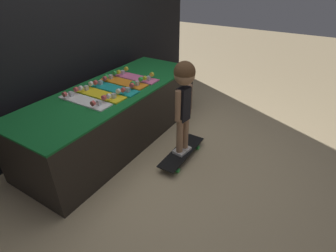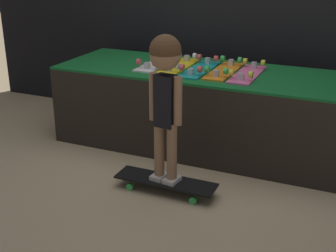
{
  "view_description": "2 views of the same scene",
  "coord_description": "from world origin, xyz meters",
  "px_view_note": "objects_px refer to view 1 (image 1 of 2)",
  "views": [
    {
      "loc": [
        -2.09,
        -1.42,
        1.9
      ],
      "look_at": [
        0.01,
        -0.14,
        0.41
      ],
      "focal_mm": 28.0,
      "sensor_mm": 36.0,
      "label": 1
    },
    {
      "loc": [
        1.3,
        -3.05,
        1.68
      ],
      "look_at": [
        -0.03,
        -0.02,
        0.4
      ],
      "focal_mm": 50.0,
      "sensor_mm": 36.0,
      "label": 2
    }
  ],
  "objects_px": {
    "skateboard_teal_on_rack": "(114,88)",
    "skateboard_yellow_on_rack": "(100,93)",
    "child": "(184,92)",
    "skateboard_pink_on_rack": "(135,77)",
    "skateboard_white_on_rack": "(85,100)",
    "skateboard_on_floor": "(182,152)",
    "skateboard_orange_on_rack": "(124,82)"
  },
  "relations": [
    {
      "from": "child",
      "to": "skateboard_orange_on_rack",
      "type": "bearing_deg",
      "value": 89.31
    },
    {
      "from": "child",
      "to": "skateboard_yellow_on_rack",
      "type": "bearing_deg",
      "value": 114.91
    },
    {
      "from": "skateboard_yellow_on_rack",
      "to": "skateboard_teal_on_rack",
      "type": "bearing_deg",
      "value": -6.26
    },
    {
      "from": "skateboard_teal_on_rack",
      "to": "skateboard_on_floor",
      "type": "xyz_separation_m",
      "value": [
        0.07,
        -0.88,
        -0.64
      ]
    },
    {
      "from": "skateboard_white_on_rack",
      "to": "skateboard_teal_on_rack",
      "type": "relative_size",
      "value": 1.0
    },
    {
      "from": "skateboard_yellow_on_rack",
      "to": "skateboard_pink_on_rack",
      "type": "distance_m",
      "value": 0.62
    },
    {
      "from": "skateboard_teal_on_rack",
      "to": "skateboard_pink_on_rack",
      "type": "distance_m",
      "value": 0.41
    },
    {
      "from": "skateboard_yellow_on_rack",
      "to": "skateboard_pink_on_rack",
      "type": "xyz_separation_m",
      "value": [
        0.62,
        -0.02,
        0.0
      ]
    },
    {
      "from": "skateboard_white_on_rack",
      "to": "skateboard_orange_on_rack",
      "type": "bearing_deg",
      "value": -1.17
    },
    {
      "from": "skateboard_yellow_on_rack",
      "to": "skateboard_teal_on_rack",
      "type": "xyz_separation_m",
      "value": [
        0.21,
        -0.02,
        0.0
      ]
    },
    {
      "from": "skateboard_teal_on_rack",
      "to": "skateboard_on_floor",
      "type": "distance_m",
      "value": 1.09
    },
    {
      "from": "skateboard_white_on_rack",
      "to": "skateboard_yellow_on_rack",
      "type": "bearing_deg",
      "value": -4.72
    },
    {
      "from": "skateboard_yellow_on_rack",
      "to": "child",
      "type": "height_order",
      "value": "child"
    },
    {
      "from": "skateboard_pink_on_rack",
      "to": "skateboard_on_floor",
      "type": "xyz_separation_m",
      "value": [
        -0.34,
        -0.88,
        -0.64
      ]
    },
    {
      "from": "skateboard_white_on_rack",
      "to": "skateboard_teal_on_rack",
      "type": "height_order",
      "value": "same"
    },
    {
      "from": "skateboard_white_on_rack",
      "to": "skateboard_orange_on_rack",
      "type": "height_order",
      "value": "same"
    },
    {
      "from": "skateboard_yellow_on_rack",
      "to": "child",
      "type": "relative_size",
      "value": 0.59
    },
    {
      "from": "skateboard_on_floor",
      "to": "skateboard_orange_on_rack",
      "type": "bearing_deg",
      "value": 81.68
    },
    {
      "from": "skateboard_yellow_on_rack",
      "to": "skateboard_on_floor",
      "type": "relative_size",
      "value": 0.83
    },
    {
      "from": "skateboard_yellow_on_rack",
      "to": "child",
      "type": "bearing_deg",
      "value": -72.72
    },
    {
      "from": "skateboard_orange_on_rack",
      "to": "child",
      "type": "distance_m",
      "value": 0.92
    },
    {
      "from": "skateboard_teal_on_rack",
      "to": "child",
      "type": "xyz_separation_m",
      "value": [
        0.07,
        -0.88,
        0.12
      ]
    },
    {
      "from": "skateboard_teal_on_rack",
      "to": "skateboard_white_on_rack",
      "type": "bearing_deg",
      "value": 174.51
    },
    {
      "from": "skateboard_teal_on_rack",
      "to": "skateboard_pink_on_rack",
      "type": "xyz_separation_m",
      "value": [
        0.41,
        0.01,
        0.0
      ]
    },
    {
      "from": "skateboard_on_floor",
      "to": "child",
      "type": "xyz_separation_m",
      "value": [
        -0.0,
        0.0,
        0.76
      ]
    },
    {
      "from": "skateboard_teal_on_rack",
      "to": "skateboard_on_floor",
      "type": "height_order",
      "value": "skateboard_teal_on_rack"
    },
    {
      "from": "skateboard_on_floor",
      "to": "child",
      "type": "height_order",
      "value": "child"
    },
    {
      "from": "skateboard_white_on_rack",
      "to": "skateboard_on_floor",
      "type": "distance_m",
      "value": 1.22
    },
    {
      "from": "skateboard_pink_on_rack",
      "to": "child",
      "type": "bearing_deg",
      "value": -110.95
    },
    {
      "from": "skateboard_teal_on_rack",
      "to": "skateboard_yellow_on_rack",
      "type": "bearing_deg",
      "value": 173.74
    },
    {
      "from": "skateboard_white_on_rack",
      "to": "skateboard_pink_on_rack",
      "type": "distance_m",
      "value": 0.83
    },
    {
      "from": "skateboard_white_on_rack",
      "to": "skateboard_on_floor",
      "type": "xyz_separation_m",
      "value": [
        0.49,
        -0.92,
        -0.64
      ]
    }
  ]
}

